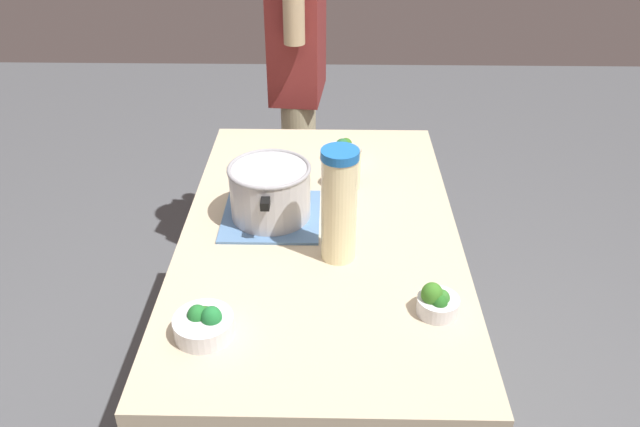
{
  "coord_description": "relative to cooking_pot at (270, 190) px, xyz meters",
  "views": [
    {
      "loc": [
        -1.48,
        -0.03,
        1.89
      ],
      "look_at": [
        0.0,
        0.0,
        0.94
      ],
      "focal_mm": 35.0,
      "sensor_mm": 36.0,
      "label": 1
    }
  ],
  "objects": [
    {
      "name": "cooking_pot",
      "position": [
        0.0,
        0.0,
        0.0
      ],
      "size": [
        0.31,
        0.24,
        0.16
      ],
      "color": "#B7B7BC",
      "rests_on": "dish_cloth"
    },
    {
      "name": "person_cook",
      "position": [
        0.97,
        -0.03,
        -0.06
      ],
      "size": [
        0.5,
        0.23,
        1.68
      ],
      "color": "tan",
      "rests_on": "ground_plane"
    },
    {
      "name": "counter_slab",
      "position": [
        -0.06,
        -0.14,
        -0.54
      ],
      "size": [
        1.34,
        0.79,
        0.89
      ],
      "primitive_type": "cube",
      "color": "#C7B796",
      "rests_on": "ground_plane"
    },
    {
      "name": "broccoli_bowl_back",
      "position": [
        -0.49,
        0.11,
        -0.06
      ],
      "size": [
        0.14,
        0.14,
        0.08
      ],
      "color": "silver",
      "rests_on": "counter_slab"
    },
    {
      "name": "broccoli_bowl_center",
      "position": [
        -0.41,
        -0.43,
        -0.06
      ],
      "size": [
        0.1,
        0.1,
        0.08
      ],
      "color": "silver",
      "rests_on": "counter_slab"
    },
    {
      "name": "broccoli_bowl_front",
      "position": [
        0.37,
        -0.21,
        -0.06
      ],
      "size": [
        0.11,
        0.11,
        0.08
      ],
      "color": "silver",
      "rests_on": "counter_slab"
    },
    {
      "name": "lemonade_pitcher",
      "position": [
        -0.19,
        -0.2,
        0.07
      ],
      "size": [
        0.1,
        0.1,
        0.32
      ],
      "color": "#F8E7AD",
      "rests_on": "counter_slab"
    },
    {
      "name": "dish_cloth",
      "position": [
        0.0,
        0.0,
        -0.09
      ],
      "size": [
        0.29,
        0.28,
        0.01
      ],
      "primitive_type": "cube",
      "color": "#567FAD",
      "rests_on": "counter_slab"
    },
    {
      "name": "mason_jar",
      "position": [
        0.17,
        -0.23,
        -0.02
      ],
      "size": [
        0.07,
        0.07,
        0.14
      ],
      "color": "beige",
      "rests_on": "counter_slab"
    }
  ]
}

